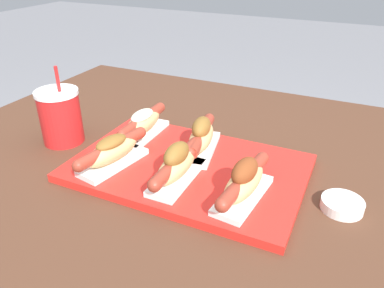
{
  "coord_description": "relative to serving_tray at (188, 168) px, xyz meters",
  "views": [
    {
      "loc": [
        0.29,
        -0.61,
        1.14
      ],
      "look_at": [
        -0.01,
        0.03,
        0.76
      ],
      "focal_mm": 35.0,
      "sensor_mm": 36.0,
      "label": 1
    }
  ],
  "objects": [
    {
      "name": "serving_tray",
      "position": [
        0.0,
        0.0,
        0.0
      ],
      "size": [
        0.49,
        0.32,
        0.02
      ],
      "color": "red",
      "rests_on": "patio_table"
    },
    {
      "name": "hot_dog_0",
      "position": [
        -0.14,
        -0.07,
        0.04
      ],
      "size": [
        0.09,
        0.2,
        0.07
      ],
      "color": "white",
      "rests_on": "serving_tray"
    },
    {
      "name": "hot_dog_1",
      "position": [
        0.01,
        -0.06,
        0.04
      ],
      "size": [
        0.06,
        0.2,
        0.08
      ],
      "color": "white",
      "rests_on": "serving_tray"
    },
    {
      "name": "hot_dog_2",
      "position": [
        0.14,
        -0.06,
        0.04
      ],
      "size": [
        0.08,
        0.2,
        0.08
      ],
      "color": "white",
      "rests_on": "serving_tray"
    },
    {
      "name": "hot_dog_3",
      "position": [
        -0.16,
        0.08,
        0.04
      ],
      "size": [
        0.06,
        0.2,
        0.06
      ],
      "color": "white",
      "rests_on": "serving_tray"
    },
    {
      "name": "hot_dog_4",
      "position": [
        0.0,
        0.07,
        0.04
      ],
      "size": [
        0.09,
        0.2,
        0.08
      ],
      "color": "white",
      "rests_on": "serving_tray"
    },
    {
      "name": "sauce_bowl",
      "position": [
        0.32,
        0.0,
        0.0
      ],
      "size": [
        0.08,
        0.08,
        0.02
      ],
      "color": "white",
      "rests_on": "patio_table"
    },
    {
      "name": "drink_cup",
      "position": [
        -0.34,
        -0.0,
        0.06
      ],
      "size": [
        0.1,
        0.1,
        0.19
      ],
      "color": "red",
      "rests_on": "patio_table"
    }
  ]
}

